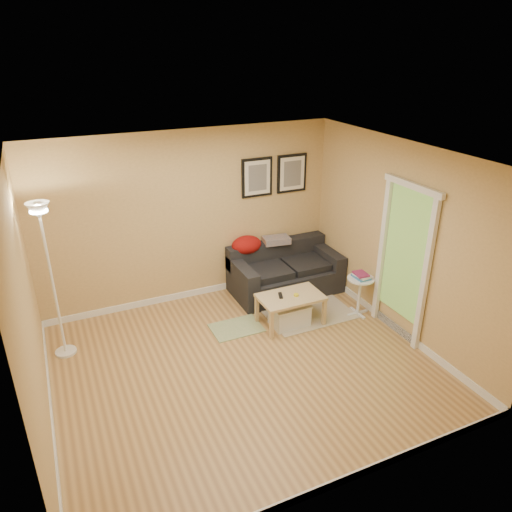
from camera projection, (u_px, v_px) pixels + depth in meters
name	position (u px, v px, depth m)	size (l,w,h in m)	color
floor	(244.00, 366.00, 6.03)	(4.50, 4.50, 0.00)	tan
ceiling	(242.00, 159.00, 4.96)	(4.50, 4.50, 0.00)	white
wall_back	(190.00, 218.00, 7.15)	(4.50, 4.50, 0.00)	tan
wall_front	(342.00, 373.00, 3.84)	(4.50, 4.50, 0.00)	tan
wall_left	(28.00, 315.00, 4.64)	(4.00, 4.00, 0.00)	tan
wall_right	(400.00, 241.00, 6.35)	(4.00, 4.00, 0.00)	tan
baseboard_back	(195.00, 292.00, 7.66)	(4.50, 0.02, 0.10)	white
baseboard_front	(331.00, 485.00, 4.36)	(4.50, 0.02, 0.10)	white
baseboard_left	(52.00, 415.00, 5.16)	(0.02, 4.00, 0.10)	white
baseboard_right	(389.00, 322.00, 6.86)	(0.02, 4.00, 0.10)	white
sofa	(286.00, 270.00, 7.67)	(1.70, 0.90, 0.75)	black
red_throw	(247.00, 245.00, 7.58)	(0.48, 0.36, 0.28)	maroon
plaid_throw	(276.00, 240.00, 7.73)	(0.42, 0.26, 0.10)	tan
framed_print_left	(257.00, 177.00, 7.34)	(0.50, 0.04, 0.60)	black
framed_print_right	(292.00, 173.00, 7.56)	(0.50, 0.04, 0.60)	black
area_rug	(309.00, 313.00, 7.17)	(1.25, 0.85, 0.01)	beige
green_runner	(236.00, 328.00, 6.80)	(0.70, 0.50, 0.01)	#668C4C
coffee_table	(290.00, 310.00, 6.83)	(0.89, 0.55, 0.45)	tan
remote_control	(280.00, 295.00, 6.73)	(0.05, 0.16, 0.02)	black
tape_roll	(296.00, 295.00, 6.73)	(0.07, 0.07, 0.03)	yellow
storage_bin	(289.00, 314.00, 6.83)	(0.53, 0.39, 0.33)	white
side_table	(359.00, 296.00, 7.04)	(0.39, 0.39, 0.59)	white
book_stack	(361.00, 275.00, 6.91)	(0.19, 0.25, 0.08)	teal
floor_lamp	(53.00, 287.00, 5.88)	(0.27, 0.27, 2.05)	white
doorway	(402.00, 265.00, 6.32)	(0.12, 1.01, 2.13)	white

